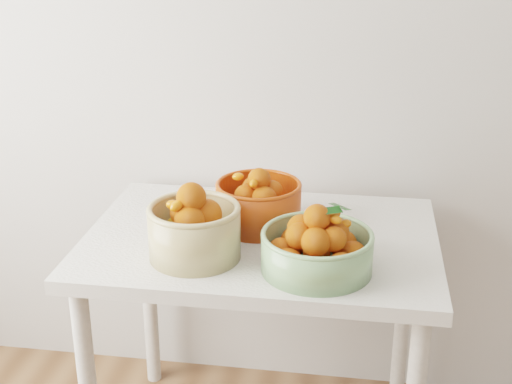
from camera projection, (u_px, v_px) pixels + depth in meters
table at (261, 265)px, 2.07m from camera, size 1.00×0.70×0.75m
bowl_cream at (194, 229)px, 1.88m from camera, size 0.31×0.31×0.21m
bowl_green at (317, 247)px, 1.82m from camera, size 0.34×0.34×0.19m
bowl_orange at (259, 203)px, 2.07m from camera, size 0.30×0.30×0.18m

